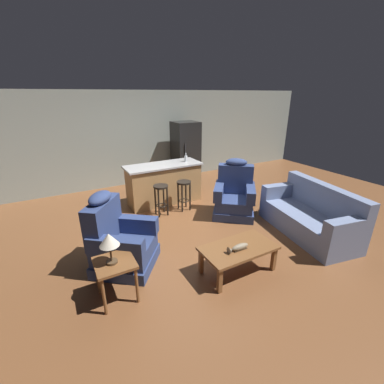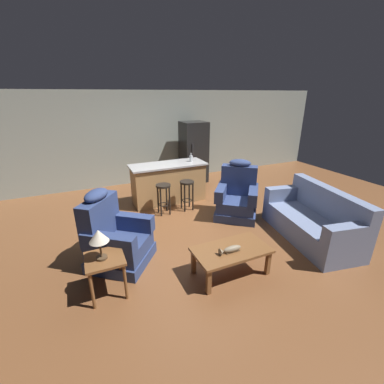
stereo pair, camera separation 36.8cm
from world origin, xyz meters
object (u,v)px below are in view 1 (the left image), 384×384
refrigerator (186,152)px  recliner_near_lamp (120,241)px  bar_stool_right (184,190)px  end_table (115,268)px  bottle_tall_green (186,158)px  table_lamp (109,241)px  recliner_near_island (234,196)px  bar_stool_left (161,195)px  couch (310,216)px  kitchen_island (164,183)px  fish_figurine (238,248)px  coffee_table (238,250)px

refrigerator → recliner_near_lamp: bearing=-131.3°
bar_stool_right → refrigerator: size_ratio=0.39×
bar_stool_right → end_table: bearing=-134.9°
refrigerator → bottle_tall_green: bearing=-117.3°
end_table → table_lamp: table_lamp is taller
recliner_near_island → bottle_tall_green: (-0.49, 1.33, 0.61)m
bar_stool_left → couch: bearing=-44.0°
couch → recliner_near_island: 1.56m
recliner_near_lamp → bar_stool_left: (1.24, 1.36, 0.05)m
couch → kitchen_island: 3.27m
couch → end_table: size_ratio=3.61×
recliner_near_island → kitchen_island: (-1.08, 1.35, 0.06)m
kitchen_island → bar_stool_right: (0.22, -0.63, -0.01)m
fish_figurine → bar_stool_left: (-0.18, 2.41, 0.01)m
coffee_table → recliner_near_island: 2.01m
fish_figurine → bar_stool_left: bar_stool_left is taller
couch → bar_stool_right: (-1.61, 2.08, 0.13)m
fish_figurine → bar_stool_right: size_ratio=0.50×
couch → table_lamp: table_lamp is taller
recliner_near_lamp → bar_stool_left: 1.84m
recliner_near_island → refrigerator: refrigerator is taller
recliner_near_island → table_lamp: size_ratio=2.93×
coffee_table → table_lamp: 1.83m
recliner_near_lamp → refrigerator: size_ratio=0.68×
recliner_near_lamp → table_lamp: bearing=-72.6°
bar_stool_right → coffee_table: bearing=-97.7°
bar_stool_left → refrigerator: refrigerator is taller
coffee_table → fish_figurine: size_ratio=3.24×
bar_stool_left → kitchen_island: bearing=61.8°
table_lamp → bottle_tall_green: 3.59m
bottle_tall_green → end_table: bearing=-132.2°
bar_stool_right → bottle_tall_green: bearing=58.5°
couch → recliner_near_lamp: (-3.40, 0.72, 0.08)m
end_table → couch: bearing=-0.9°
bar_stool_right → refrigerator: (1.01, 1.83, 0.41)m
kitchen_island → couch: bearing=-56.1°
couch → bar_stool_left: couch is taller
bottle_tall_green → recliner_near_lamp: bearing=-137.7°
recliner_near_island → refrigerator: 2.59m
table_lamp → refrigerator: 4.92m
end_table → table_lamp: (-0.03, -0.01, 0.41)m
fish_figurine → end_table: bearing=166.9°
bar_stool_left → bottle_tall_green: bearing=33.3°
fish_figurine → refrigerator: size_ratio=0.19×
bar_stool_right → refrigerator: bearing=61.2°
kitchen_island → bottle_tall_green: bearing=-1.7°
fish_figurine → end_table: end_table is taller
coffee_table → end_table: end_table is taller
end_table → kitchen_island: (1.80, 2.65, 0.02)m
fish_figurine → table_lamp: table_lamp is taller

